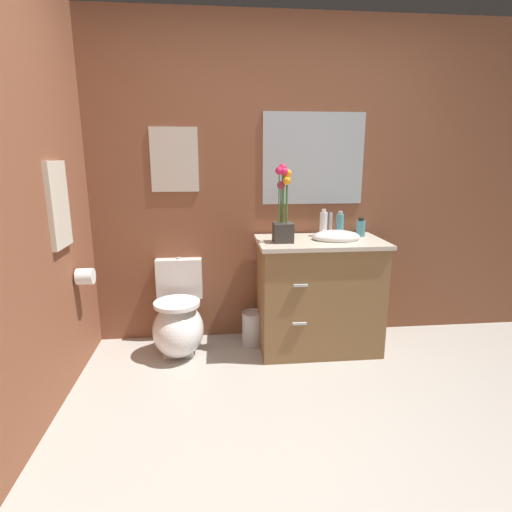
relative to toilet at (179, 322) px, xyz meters
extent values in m
plane|color=#B2ADA3|center=(0.81, -1.41, -0.24)|extent=(9.77, 9.77, 0.00)
cube|color=brown|center=(1.01, 0.30, 1.01)|extent=(4.56, 0.05, 2.50)
cube|color=brown|center=(-0.68, -0.90, 1.01)|extent=(0.05, 4.70, 2.50)
ellipsoid|color=white|center=(0.00, -0.05, -0.04)|extent=(0.38, 0.48, 0.40)
cube|color=white|center=(0.00, 0.00, -0.15)|extent=(0.22, 0.26, 0.18)
cube|color=white|center=(0.00, 0.24, 0.28)|extent=(0.36, 0.13, 0.32)
cylinder|color=white|center=(0.00, -0.07, 0.17)|extent=(0.34, 0.34, 0.03)
cylinder|color=#B7B7BC|center=(0.00, 0.24, 0.44)|extent=(0.04, 0.04, 0.02)
cube|color=brown|center=(1.07, -0.03, 0.17)|extent=(0.90, 0.52, 0.83)
cube|color=beige|center=(1.07, -0.03, 0.61)|extent=(0.94, 0.56, 0.03)
ellipsoid|color=white|center=(1.19, -0.03, 0.64)|extent=(0.36, 0.26, 0.10)
cylinder|color=#B7B7BC|center=(1.19, 0.13, 0.71)|extent=(0.02, 0.02, 0.18)
cube|color=#B7B7BC|center=(0.87, -0.30, 0.36)|extent=(0.10, 0.02, 0.02)
cube|color=#B7B7BC|center=(0.87, -0.30, 0.07)|extent=(0.10, 0.02, 0.02)
cube|color=#38332D|center=(0.78, -0.08, 0.69)|extent=(0.14, 0.14, 0.14)
cylinder|color=#386B2D|center=(0.80, -0.08, 0.94)|extent=(0.01, 0.01, 0.35)
sphere|color=orange|center=(0.80, -0.08, 1.11)|extent=(0.06, 0.06, 0.06)
cylinder|color=#386B2D|center=(0.80, -0.05, 0.92)|extent=(0.01, 0.01, 0.32)
sphere|color=orange|center=(0.80, -0.05, 1.08)|extent=(0.06, 0.06, 0.06)
cylinder|color=#386B2D|center=(0.78, -0.04, 0.95)|extent=(0.01, 0.01, 0.39)
sphere|color=#E01E51|center=(0.78, -0.04, 1.15)|extent=(0.06, 0.06, 0.06)
cylinder|color=#386B2D|center=(0.76, -0.07, 0.89)|extent=(0.01, 0.01, 0.27)
sphere|color=#E01E51|center=(0.76, -0.07, 1.03)|extent=(0.06, 0.06, 0.06)
cylinder|color=#386B2D|center=(0.75, -0.09, 0.95)|extent=(0.01, 0.01, 0.37)
sphere|color=#E01E51|center=(0.75, -0.09, 1.13)|extent=(0.06, 0.06, 0.06)
cylinder|color=#386B2D|center=(0.78, -0.09, 0.94)|extent=(0.01, 0.01, 0.36)
sphere|color=#E01E51|center=(0.78, -0.09, 1.12)|extent=(0.06, 0.06, 0.06)
cylinder|color=#386B2D|center=(0.80, -0.12, 0.91)|extent=(0.01, 0.01, 0.30)
sphere|color=orange|center=(0.80, -0.12, 1.06)|extent=(0.06, 0.06, 0.06)
cylinder|color=white|center=(1.13, 0.11, 0.71)|extent=(0.06, 0.06, 0.19)
cylinder|color=silver|center=(1.13, 0.11, 0.82)|extent=(0.03, 0.03, 0.02)
cylinder|color=teal|center=(1.42, 0.08, 0.68)|extent=(0.07, 0.07, 0.12)
cylinder|color=black|center=(1.42, 0.08, 0.75)|extent=(0.04, 0.04, 0.02)
cylinder|color=teal|center=(1.24, 0.05, 0.71)|extent=(0.06, 0.06, 0.18)
cylinder|color=#B7B7BC|center=(1.24, 0.05, 0.81)|extent=(0.03, 0.03, 0.02)
cylinder|color=#B7B7BC|center=(0.58, 0.07, -0.11)|extent=(0.18, 0.18, 0.26)
torus|color=#B7B7BC|center=(0.58, 0.07, 0.02)|extent=(0.18, 0.18, 0.01)
cube|color=beige|center=(0.00, 0.27, 1.20)|extent=(0.36, 0.01, 0.48)
cube|color=#B2BCC6|center=(1.07, 0.27, 1.21)|extent=(0.80, 0.01, 0.70)
cube|color=beige|center=(-0.64, -0.38, 0.94)|extent=(0.03, 0.28, 0.52)
cylinder|color=white|center=(-0.59, -0.20, 0.44)|extent=(0.11, 0.11, 0.11)
camera|label=1|loc=(0.29, -2.95, 1.23)|focal=28.74mm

